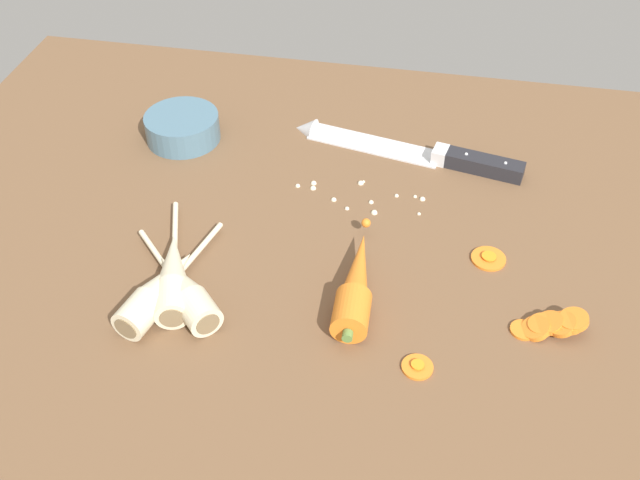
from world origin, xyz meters
TOP-DOWN VIEW (x-y plane):
  - ground_plane at (0.00, 0.00)cm, footprint 120.00×90.00cm
  - chefs_knife at (7.80, 20.81)cm, footprint 34.68×10.19cm
  - whole_carrot at (5.69, -9.40)cm, footprint 4.69×20.06cm
  - parsnip_front at (-15.83, -11.82)cm, footprint 8.88×20.92cm
  - parsnip_mid_left at (-16.56, -14.42)cm, footprint 7.18×20.29cm
  - parsnip_mid_right at (-13.80, -13.90)cm, footprint 15.01×15.72cm
  - carrot_slice_stack at (28.07, -10.53)cm, footprint 8.45×4.27cm
  - carrot_slice_stray_near at (13.88, -18.60)cm, footprint 3.45×3.45cm
  - carrot_slice_stray_mid at (20.98, -0.03)cm, footprint 4.32×4.32cm
  - prep_bowl at (-24.75, 18.13)cm, footprint 11.00×11.00cm
  - mince_crumbs at (2.79, 9.47)cm, footprint 18.07×7.10cm

SIDE VIEW (x-z plane):
  - ground_plane at x=0.00cm, z-range -4.00..0.00cm
  - carrot_slice_stray_near at x=13.88cm, z-range 0.01..0.71cm
  - carrot_slice_stray_mid at x=20.98cm, z-range 0.01..0.71cm
  - mince_crumbs at x=2.79cm, z-range -0.05..0.82cm
  - chefs_knife at x=7.80cm, z-range -1.44..2.74cm
  - carrot_slice_stack at x=28.07cm, z-range -0.48..2.68cm
  - parsnip_front at x=-15.83cm, z-range -0.02..3.98cm
  - parsnip_mid_left at x=-16.56cm, z-range -0.02..3.98cm
  - parsnip_mid_right at x=-13.80cm, z-range -0.02..3.98cm
  - whole_carrot at x=5.69cm, z-range 0.00..4.20cm
  - prep_bowl at x=-24.75cm, z-range 0.15..4.15cm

